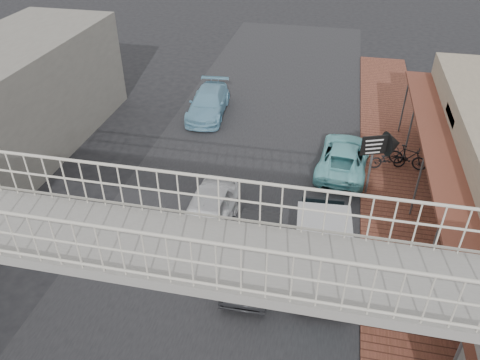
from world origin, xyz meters
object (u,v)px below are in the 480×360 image
at_px(dark_sedan, 253,254).
at_px(angkot_curb, 344,156).
at_px(motorcycle_near, 388,159).
at_px(arrow_sign, 391,144).
at_px(angkot_van, 322,248).
at_px(white_hatchback, 206,215).
at_px(street_clock, 452,266).
at_px(angkot_far, 208,103).
at_px(motorcycle_far, 408,157).

relative_size(dark_sedan, angkot_curb, 0.92).
height_order(motorcycle_near, arrow_sign, arrow_sign).
relative_size(dark_sedan, motorcycle_near, 2.52).
bearing_deg(angkot_van, white_hatchback, 157.28).
bearing_deg(motorcycle_near, dark_sedan, 130.28).
relative_size(motorcycle_near, arrow_sign, 0.60).
bearing_deg(street_clock, angkot_van, 172.49).
bearing_deg(angkot_curb, motorcycle_near, -164.84).
bearing_deg(angkot_van, dark_sedan, -179.19).
distance_m(dark_sedan, angkot_far, 12.14).
distance_m(motorcycle_far, street_clock, 9.06).
bearing_deg(arrow_sign, angkot_far, 126.41).
xyz_separation_m(angkot_far, motorcycle_near, (9.38, -3.76, -0.14)).
relative_size(angkot_curb, arrow_sign, 1.64).
relative_size(motorcycle_near, street_clock, 0.59).
relative_size(angkot_van, arrow_sign, 1.47).
distance_m(dark_sedan, angkot_curb, 7.67).
relative_size(angkot_van, motorcycle_far, 2.38).
relative_size(dark_sedan, angkot_van, 1.02).
relative_size(street_clock, arrow_sign, 1.01).
distance_m(angkot_curb, angkot_far, 8.49).
xyz_separation_m(white_hatchback, angkot_curb, (4.89, 5.49, -0.11)).
xyz_separation_m(angkot_van, street_clock, (3.50, -1.35, 1.20)).
height_order(white_hatchback, angkot_curb, white_hatchback).
bearing_deg(motorcycle_far, angkot_van, 176.83).
height_order(dark_sedan, street_clock, street_clock).
distance_m(dark_sedan, motorcycle_far, 9.56).
height_order(dark_sedan, motorcycle_near, dark_sedan).
height_order(angkot_curb, arrow_sign, arrow_sign).
xyz_separation_m(angkot_curb, angkot_van, (-0.57, -6.94, 0.61)).
relative_size(white_hatchback, angkot_van, 1.07).
bearing_deg(white_hatchback, dark_sedan, -37.00).
xyz_separation_m(dark_sedan, street_clock, (5.74, -1.15, 1.75)).
relative_size(white_hatchback, street_clock, 1.56).
bearing_deg(arrow_sign, street_clock, -100.73).
xyz_separation_m(white_hatchback, motorcycle_far, (7.71, 6.08, -0.13)).
relative_size(dark_sedan, angkot_far, 0.91).
relative_size(angkot_far, arrow_sign, 1.66).
xyz_separation_m(angkot_curb, motorcycle_far, (2.82, 0.59, -0.02)).
bearing_deg(angkot_far, motorcycle_far, -23.23).
xyz_separation_m(angkot_curb, arrow_sign, (1.65, -1.61, 1.72)).
bearing_deg(angkot_curb, white_hatchback, 53.91).
distance_m(angkot_curb, motorcycle_far, 2.88).
bearing_deg(motorcycle_far, motorcycle_near, 127.52).
height_order(angkot_far, motorcycle_far, angkot_far).
bearing_deg(motorcycle_near, white_hatchback, 113.15).
bearing_deg(white_hatchback, street_clock, -18.39).
xyz_separation_m(white_hatchback, angkot_van, (4.32, -1.45, 0.50)).
relative_size(white_hatchback, arrow_sign, 1.58).
relative_size(angkot_van, street_clock, 1.46).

